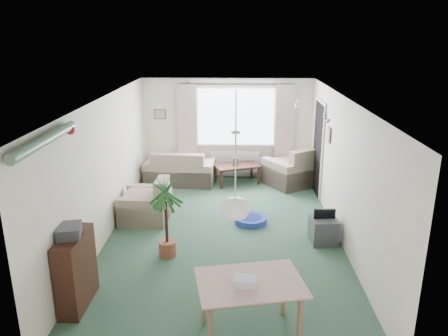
{
  "coord_description": "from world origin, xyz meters",
  "views": [
    {
      "loc": [
        0.2,
        -6.96,
        3.44
      ],
      "look_at": [
        0.0,
        0.3,
        1.15
      ],
      "focal_mm": 35.0,
      "sensor_mm": 36.0,
      "label": 1
    }
  ],
  "objects_px": {
    "sofa": "(180,167)",
    "pet_bed": "(251,220)",
    "bookshelf": "(76,271)",
    "tv_cube": "(323,230)",
    "dining_table": "(250,309)",
    "armchair_corner": "(290,166)",
    "houseplant": "(166,217)",
    "coffee_table": "(237,174)",
    "armchair_left": "(145,199)"
  },
  "relations": [
    {
      "from": "sofa",
      "to": "pet_bed",
      "type": "bearing_deg",
      "value": 129.55
    },
    {
      "from": "bookshelf",
      "to": "tv_cube",
      "type": "relative_size",
      "value": 2.08
    },
    {
      "from": "tv_cube",
      "to": "dining_table",
      "type": "bearing_deg",
      "value": -122.62
    },
    {
      "from": "armchair_corner",
      "to": "houseplant",
      "type": "relative_size",
      "value": 0.74
    },
    {
      "from": "sofa",
      "to": "coffee_table",
      "type": "xyz_separation_m",
      "value": [
        1.34,
        0.0,
        -0.17
      ]
    },
    {
      "from": "sofa",
      "to": "tv_cube",
      "type": "distance_m",
      "value": 4.06
    },
    {
      "from": "dining_table",
      "to": "pet_bed",
      "type": "distance_m",
      "value": 3.15
    },
    {
      "from": "houseplant",
      "to": "tv_cube",
      "type": "xyz_separation_m",
      "value": [
        2.57,
        0.56,
        -0.46
      ]
    },
    {
      "from": "armchair_left",
      "to": "houseplant",
      "type": "bearing_deg",
      "value": 26.43
    },
    {
      "from": "bookshelf",
      "to": "sofa",
      "type": "bearing_deg",
      "value": 82.26
    },
    {
      "from": "armchair_corner",
      "to": "armchair_left",
      "type": "height_order",
      "value": "armchair_corner"
    },
    {
      "from": "houseplant",
      "to": "pet_bed",
      "type": "bearing_deg",
      "value": 43.2
    },
    {
      "from": "armchair_corner",
      "to": "houseplant",
      "type": "height_order",
      "value": "houseplant"
    },
    {
      "from": "coffee_table",
      "to": "dining_table",
      "type": "xyz_separation_m",
      "value": [
        0.14,
        -5.35,
        0.12
      ]
    },
    {
      "from": "armchair_corner",
      "to": "sofa",
      "type": "bearing_deg",
      "value": -33.95
    },
    {
      "from": "armchair_left",
      "to": "coffee_table",
      "type": "distance_m",
      "value": 2.73
    },
    {
      "from": "houseplant",
      "to": "tv_cube",
      "type": "height_order",
      "value": "houseplant"
    },
    {
      "from": "coffee_table",
      "to": "armchair_left",
      "type": "bearing_deg",
      "value": -129.64
    },
    {
      "from": "tv_cube",
      "to": "sofa",
      "type": "bearing_deg",
      "value": 129.7
    },
    {
      "from": "pet_bed",
      "to": "armchair_left",
      "type": "bearing_deg",
      "value": 176.64
    },
    {
      "from": "dining_table",
      "to": "pet_bed",
      "type": "bearing_deg",
      "value": 87.86
    },
    {
      "from": "sofa",
      "to": "houseplant",
      "type": "height_order",
      "value": "houseplant"
    },
    {
      "from": "armchair_left",
      "to": "coffee_table",
      "type": "relative_size",
      "value": 0.9
    },
    {
      "from": "armchair_left",
      "to": "dining_table",
      "type": "distance_m",
      "value": 3.76
    },
    {
      "from": "armchair_left",
      "to": "bookshelf",
      "type": "height_order",
      "value": "bookshelf"
    },
    {
      "from": "armchair_corner",
      "to": "pet_bed",
      "type": "xyz_separation_m",
      "value": [
        -0.98,
        -2.19,
        -0.39
      ]
    },
    {
      "from": "sofa",
      "to": "dining_table",
      "type": "xyz_separation_m",
      "value": [
        1.48,
        -5.35,
        -0.05
      ]
    },
    {
      "from": "sofa",
      "to": "houseplant",
      "type": "relative_size",
      "value": 1.17
    },
    {
      "from": "sofa",
      "to": "houseplant",
      "type": "bearing_deg",
      "value": 97.46
    },
    {
      "from": "tv_cube",
      "to": "armchair_left",
      "type": "bearing_deg",
      "value": 161.35
    },
    {
      "from": "sofa",
      "to": "dining_table",
      "type": "height_order",
      "value": "sofa"
    },
    {
      "from": "pet_bed",
      "to": "dining_table",
      "type": "bearing_deg",
      "value": -92.14
    },
    {
      "from": "tv_cube",
      "to": "armchair_corner",
      "type": "bearing_deg",
      "value": 90.47
    },
    {
      "from": "houseplant",
      "to": "armchair_left",
      "type": "bearing_deg",
      "value": 114.09
    },
    {
      "from": "houseplant",
      "to": "pet_bed",
      "type": "xyz_separation_m",
      "value": [
        1.37,
        1.29,
        -0.62
      ]
    },
    {
      "from": "armchair_corner",
      "to": "armchair_left",
      "type": "distance_m",
      "value": 3.63
    },
    {
      "from": "armchair_left",
      "to": "coffee_table",
      "type": "bearing_deg",
      "value": 142.7
    },
    {
      "from": "armchair_corner",
      "to": "armchair_left",
      "type": "relative_size",
      "value": 1.11
    },
    {
      "from": "tv_cube",
      "to": "pet_bed",
      "type": "relative_size",
      "value": 0.79
    },
    {
      "from": "tv_cube",
      "to": "houseplant",
      "type": "bearing_deg",
      "value": -171.6
    },
    {
      "from": "bookshelf",
      "to": "pet_bed",
      "type": "relative_size",
      "value": 1.65
    },
    {
      "from": "dining_table",
      "to": "tv_cube",
      "type": "relative_size",
      "value": 2.33
    },
    {
      "from": "houseplant",
      "to": "dining_table",
      "type": "bearing_deg",
      "value": -55.93
    },
    {
      "from": "coffee_table",
      "to": "pet_bed",
      "type": "height_order",
      "value": "coffee_table"
    },
    {
      "from": "armchair_left",
      "to": "pet_bed",
      "type": "bearing_deg",
      "value": 88.98
    },
    {
      "from": "coffee_table",
      "to": "armchair_corner",
      "type": "bearing_deg",
      "value": -1.16
    },
    {
      "from": "tv_cube",
      "to": "pet_bed",
      "type": "xyz_separation_m",
      "value": [
        -1.2,
        0.72,
        -0.16
      ]
    },
    {
      "from": "armchair_corner",
      "to": "dining_table",
      "type": "height_order",
      "value": "armchair_corner"
    },
    {
      "from": "tv_cube",
      "to": "pet_bed",
      "type": "distance_m",
      "value": 1.41
    },
    {
      "from": "armchair_corner",
      "to": "tv_cube",
      "type": "height_order",
      "value": "armchair_corner"
    }
  ]
}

